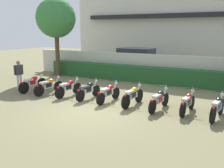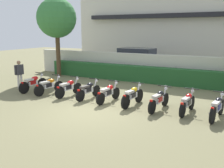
{
  "view_description": "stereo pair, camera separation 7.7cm",
  "coord_description": "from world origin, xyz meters",
  "views": [
    {
      "loc": [
        5.35,
        -8.22,
        3.27
      ],
      "look_at": [
        0.0,
        2.0,
        0.8
      ],
      "focal_mm": 40.44,
      "sensor_mm": 36.0,
      "label": 1
    },
    {
      "loc": [
        5.42,
        -8.18,
        3.27
      ],
      "look_at": [
        0.0,
        2.0,
        0.8
      ],
      "focal_mm": 40.44,
      "sensor_mm": 36.0,
      "label": 2
    }
  ],
  "objects": [
    {
      "name": "motorcycle_in_row_7",
      "position": [
        3.53,
        1.76,
        0.44
      ],
      "size": [
        0.6,
        1.79,
        0.95
      ],
      "rotation": [
        0.0,
        0.0,
        1.48
      ],
      "color": "black",
      "rests_on": "ground"
    },
    {
      "name": "motorcycle_in_row_1",
      "position": [
        -3.51,
        1.6,
        0.44
      ],
      "size": [
        0.61,
        1.88,
        0.95
      ],
      "rotation": [
        0.0,
        0.0,
        1.42
      ],
      "color": "black",
      "rests_on": "ground"
    },
    {
      "name": "ground",
      "position": [
        0.0,
        0.0,
        0.0
      ],
      "size": [
        60.0,
        60.0,
        0.0
      ],
      "primitive_type": "plane",
      "color": "olive"
    },
    {
      "name": "inspector_person",
      "position": [
        -5.91,
        1.86,
        0.93
      ],
      "size": [
        0.22,
        0.65,
        1.59
      ],
      "color": "silver",
      "rests_on": "ground"
    },
    {
      "name": "parked_car",
      "position": [
        -2.11,
        10.45,
        0.94
      ],
      "size": [
        4.6,
        2.3,
        1.89
      ],
      "rotation": [
        0.0,
        0.0,
        -0.06
      ],
      "color": "silver",
      "rests_on": "ground"
    },
    {
      "name": "hedge_row",
      "position": [
        0.0,
        6.78,
        0.51
      ],
      "size": [
        14.59,
        0.7,
        1.02
      ],
      "primitive_type": "cube",
      "color": "#235628",
      "rests_on": "ground"
    },
    {
      "name": "building",
      "position": [
        0.0,
        16.41,
        4.21
      ],
      "size": [
        19.19,
        6.5,
        8.42
      ],
      "color": "beige",
      "rests_on": "ground"
    },
    {
      "name": "motorcycle_in_row_0",
      "position": [
        -4.67,
        1.65,
        0.46
      ],
      "size": [
        0.6,
        1.91,
        0.97
      ],
      "rotation": [
        0.0,
        0.0,
        1.51
      ],
      "color": "black",
      "rests_on": "ground"
    },
    {
      "name": "motorcycle_in_row_8",
      "position": [
        4.66,
        1.61,
        0.45
      ],
      "size": [
        0.6,
        1.86,
        0.97
      ],
      "rotation": [
        0.0,
        0.0,
        1.43
      ],
      "color": "black",
      "rests_on": "ground"
    },
    {
      "name": "motorcycle_in_row_6",
      "position": [
        2.4,
        1.65,
        0.44
      ],
      "size": [
        0.6,
        1.93,
        0.95
      ],
      "rotation": [
        0.0,
        0.0,
        1.47
      ],
      "color": "black",
      "rests_on": "ground"
    },
    {
      "name": "tree_near_inspector",
      "position": [
        -6.5,
        6.0,
        4.07
      ],
      "size": [
        2.76,
        2.76,
        5.49
      ],
      "color": "#4C3823",
      "rests_on": "ground"
    },
    {
      "name": "motorcycle_in_row_5",
      "position": [
        1.18,
        1.7,
        0.46
      ],
      "size": [
        0.6,
        1.84,
        0.97
      ],
      "rotation": [
        0.0,
        0.0,
        1.47
      ],
      "color": "black",
      "rests_on": "ground"
    },
    {
      "name": "compound_wall",
      "position": [
        0.0,
        7.48,
        0.87
      ],
      "size": [
        18.23,
        0.3,
        1.75
      ],
      "primitive_type": "cube",
      "color": "beige",
      "rests_on": "ground"
    },
    {
      "name": "motorcycle_in_row_4",
      "position": [
        -0.04,
        1.72,
        0.44
      ],
      "size": [
        0.6,
        1.84,
        0.94
      ],
      "rotation": [
        0.0,
        0.0,
        1.47
      ],
      "color": "black",
      "rests_on": "ground"
    },
    {
      "name": "motorcycle_in_row_2",
      "position": [
        -2.32,
        1.7,
        0.44
      ],
      "size": [
        0.6,
        1.79,
        0.95
      ],
      "rotation": [
        0.0,
        0.0,
        1.43
      ],
      "color": "black",
      "rests_on": "ground"
    },
    {
      "name": "motorcycle_in_row_3",
      "position": [
        -1.16,
        1.75,
        0.44
      ],
      "size": [
        0.6,
        1.79,
        0.94
      ],
      "rotation": [
        0.0,
        0.0,
        1.47
      ],
      "color": "black",
      "rests_on": "ground"
    }
  ]
}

